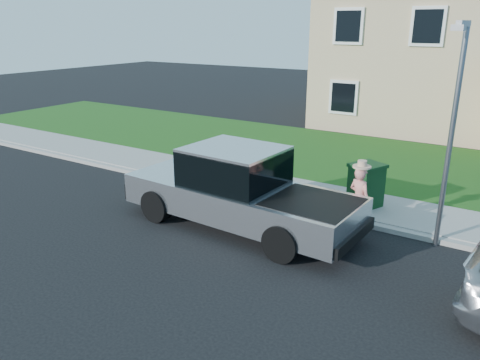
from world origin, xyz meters
name	(u,v)px	position (x,y,z in m)	size (l,w,h in m)	color
ground	(228,251)	(0.00, 0.00, 0.00)	(80.00, 80.00, 0.00)	black
curb	(324,215)	(1.00, 2.90, 0.06)	(40.00, 0.20, 0.12)	gray
sidewalk	(340,201)	(1.00, 4.00, 0.07)	(40.00, 2.00, 0.15)	gray
lawn	(387,163)	(1.00, 8.50, 0.05)	(40.00, 7.00, 0.10)	#1C4513
house	(449,59)	(1.31, 16.38, 3.17)	(14.00, 11.30, 6.85)	tan
pickup_truck	(239,191)	(-0.53, 1.26, 0.91)	(6.04, 2.44, 1.95)	black
woman	(359,198)	(1.98, 2.57, 0.82)	(0.68, 0.58, 1.73)	#E1867B
trash_bin	(366,185)	(1.73, 3.84, 0.73)	(0.96, 1.02, 1.14)	black
street_lamp	(452,126)	(3.72, 2.70, 2.71)	(0.27, 0.62, 4.75)	slate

